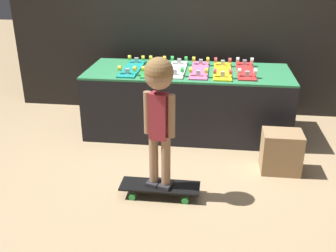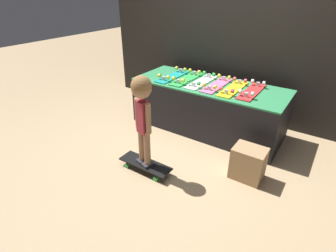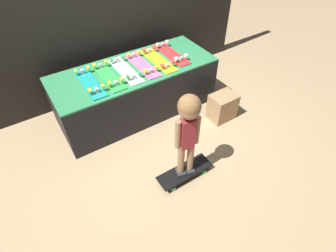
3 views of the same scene
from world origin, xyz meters
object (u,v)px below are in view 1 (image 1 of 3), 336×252
at_px(skateboard_yellow_on_rack, 223,70).
at_px(skateboard_red_on_rack, 246,70).
at_px(skateboard_on_floor, 160,187).
at_px(skateboard_green_on_rack, 155,68).
at_px(skateboard_white_on_rack, 177,68).
at_px(child, 159,99).
at_px(storage_box, 281,152).
at_px(skateboard_pink_on_rack, 200,69).
at_px(skateboard_teal_on_rack, 132,67).

distance_m(skateboard_yellow_on_rack, skateboard_red_on_rack, 0.23).
bearing_deg(skateboard_on_floor, skateboard_green_on_rack, 100.51).
bearing_deg(skateboard_white_on_rack, skateboard_yellow_on_rack, -1.28).
xyz_separation_m(skateboard_white_on_rack, skateboard_yellow_on_rack, (0.45, -0.01, 0.00)).
height_order(skateboard_red_on_rack, child, child).
xyz_separation_m(child, storage_box, (0.97, 0.51, -0.61)).
bearing_deg(skateboard_on_floor, child, 97.13).
height_order(skateboard_white_on_rack, skateboard_pink_on_rack, same).
bearing_deg(skateboard_pink_on_rack, skateboard_green_on_rack, -179.31).
bearing_deg(skateboard_green_on_rack, skateboard_red_on_rack, 2.41).
xyz_separation_m(skateboard_pink_on_rack, child, (-0.22, -1.25, 0.11)).
xyz_separation_m(skateboard_yellow_on_rack, skateboard_red_on_rack, (0.23, 0.04, 0.00)).
relative_size(skateboard_white_on_rack, skateboard_pink_on_rack, 1.00).
distance_m(skateboard_yellow_on_rack, child, 1.33).
bearing_deg(skateboard_pink_on_rack, skateboard_yellow_on_rack, -2.07).
bearing_deg(storage_box, skateboard_teal_on_rack, 153.04).
bearing_deg(skateboard_red_on_rack, skateboard_pink_on_rack, -175.88).
height_order(skateboard_yellow_on_rack, skateboard_red_on_rack, same).
bearing_deg(skateboard_white_on_rack, skateboard_teal_on_rack, -177.84).
height_order(skateboard_green_on_rack, storage_box, skateboard_green_on_rack).
xyz_separation_m(skateboard_white_on_rack, skateboard_pink_on_rack, (0.23, -0.00, 0.00)).
bearing_deg(child, skateboard_pink_on_rack, 95.40).
bearing_deg(skateboard_red_on_rack, skateboard_white_on_rack, -177.41).
distance_m(skateboard_teal_on_rack, child, 1.33).
distance_m(skateboard_green_on_rack, child, 1.28).
distance_m(skateboard_teal_on_rack, storage_box, 1.68).
height_order(skateboard_green_on_rack, skateboard_white_on_rack, same).
bearing_deg(skateboard_teal_on_rack, skateboard_green_on_rack, 2.44).
relative_size(skateboard_green_on_rack, skateboard_white_on_rack, 1.00).
relative_size(skateboard_green_on_rack, skateboard_red_on_rack, 1.00).
bearing_deg(skateboard_yellow_on_rack, skateboard_pink_on_rack, 177.93).
bearing_deg(skateboard_green_on_rack, skateboard_teal_on_rack, -177.56).
relative_size(skateboard_pink_on_rack, skateboard_on_floor, 1.09).
relative_size(skateboard_teal_on_rack, storage_box, 1.86).
bearing_deg(skateboard_white_on_rack, skateboard_pink_on_rack, -0.50).
distance_m(child, storage_box, 1.25).
relative_size(skateboard_green_on_rack, skateboard_on_floor, 1.09).
xyz_separation_m(skateboard_teal_on_rack, skateboard_green_on_rack, (0.23, 0.01, 0.00)).
distance_m(skateboard_green_on_rack, storage_box, 1.49).
bearing_deg(child, skateboard_white_on_rack, 105.64).
relative_size(skateboard_red_on_rack, skateboard_on_floor, 1.09).
xyz_separation_m(skateboard_on_floor, child, (-0.00, 0.00, 0.72)).
height_order(skateboard_yellow_on_rack, skateboard_on_floor, skateboard_yellow_on_rack).
relative_size(skateboard_on_floor, child, 0.61).
bearing_deg(skateboard_green_on_rack, skateboard_pink_on_rack, 0.69).
bearing_deg(skateboard_on_floor, skateboard_teal_on_rack, 110.29).
height_order(skateboard_pink_on_rack, skateboard_on_floor, skateboard_pink_on_rack).
xyz_separation_m(skateboard_red_on_rack, skateboard_on_floor, (-0.67, -1.29, -0.60)).
height_order(skateboard_white_on_rack, child, child).
height_order(skateboard_teal_on_rack, skateboard_yellow_on_rack, same).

